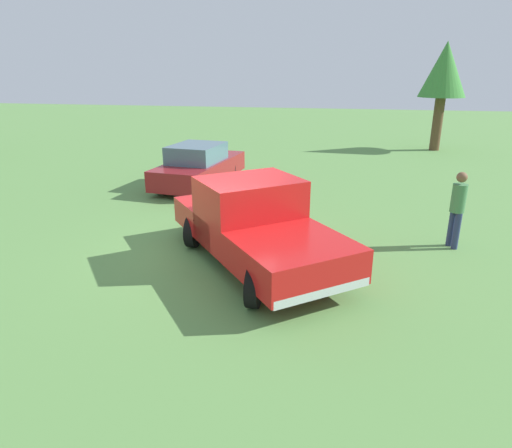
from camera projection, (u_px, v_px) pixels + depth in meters
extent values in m
plane|color=#5B8C47|center=(217.00, 254.00, 9.95)|extent=(80.00, 80.00, 0.00)
cylinder|color=black|center=(333.00, 268.00, 8.38)|extent=(0.75, 0.22, 0.75)
cylinder|color=black|center=(254.00, 286.00, 7.66)|extent=(0.75, 0.22, 0.75)
cylinder|color=black|center=(257.00, 220.00, 11.01)|extent=(0.75, 0.22, 0.75)
cylinder|color=black|center=(193.00, 231.00, 10.28)|extent=(0.75, 0.22, 0.75)
cube|color=red|center=(293.00, 257.00, 7.99)|extent=(2.77, 2.77, 0.64)
cube|color=red|center=(250.00, 211.00, 9.34)|extent=(2.46, 2.53, 1.40)
cube|color=slate|center=(250.00, 191.00, 9.19)|extent=(2.18, 2.26, 0.48)
cube|color=red|center=(231.00, 216.00, 10.29)|extent=(3.07, 3.01, 0.60)
cube|color=silver|center=(322.00, 292.00, 7.31)|extent=(1.28, 1.56, 0.16)
cylinder|color=black|center=(199.00, 166.00, 17.41)|extent=(0.66, 0.20, 0.66)
cylinder|color=black|center=(235.00, 169.00, 16.97)|extent=(0.66, 0.20, 0.66)
cylinder|color=black|center=(161.00, 183.00, 14.76)|extent=(0.66, 0.20, 0.66)
cylinder|color=black|center=(203.00, 187.00, 14.31)|extent=(0.66, 0.20, 0.66)
cube|color=maroon|center=(200.00, 170.00, 15.80)|extent=(4.66, 2.29, 0.68)
cube|color=slate|center=(197.00, 153.00, 15.38)|extent=(2.14, 1.79, 0.60)
cylinder|color=navy|center=(457.00, 231.00, 10.11)|extent=(0.14, 0.14, 0.86)
cylinder|color=navy|center=(451.00, 228.00, 10.29)|extent=(0.14, 0.14, 0.86)
cylinder|color=#477F4C|center=(459.00, 198.00, 9.95)|extent=(0.43, 0.43, 0.65)
sphere|color=brown|center=(462.00, 177.00, 9.79)|extent=(0.23, 0.23, 0.23)
cylinder|color=brown|center=(437.00, 124.00, 22.34)|extent=(0.49, 0.49, 2.63)
cone|color=#3D8438|center=(444.00, 69.00, 21.47)|extent=(2.25, 2.25, 2.60)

